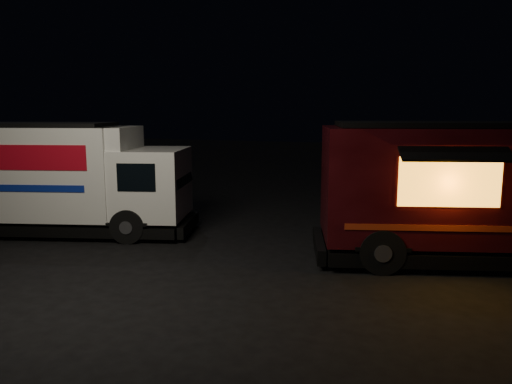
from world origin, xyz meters
name	(u,v)px	position (x,y,z in m)	size (l,w,h in m)	color
ground	(222,256)	(0.00, 0.00, 0.00)	(80.00, 80.00, 0.00)	black
white_truck	(70,178)	(-4.73, 0.75, 1.49)	(6.57, 2.24, 2.98)	silver
red_truck	(467,192)	(5.21, 1.49, 1.53)	(6.59, 2.42, 3.06)	#3C0A0F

